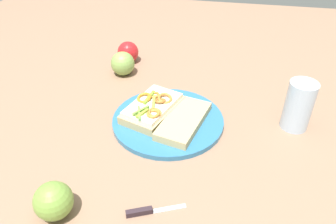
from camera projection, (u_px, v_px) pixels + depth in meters
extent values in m
plane|color=#8E6B53|center=(168.00, 122.00, 0.84)|extent=(2.00, 2.00, 0.00)
cylinder|color=teal|center=(168.00, 120.00, 0.84)|extent=(0.28, 0.28, 0.01)
cube|color=tan|center=(153.00, 110.00, 0.85)|extent=(0.19, 0.15, 0.02)
cube|color=silver|center=(153.00, 104.00, 0.84)|extent=(0.17, 0.14, 0.01)
torus|color=#B67920|center=(144.00, 98.00, 0.84)|extent=(0.04, 0.05, 0.02)
torus|color=#BE8132|center=(153.00, 114.00, 0.79)|extent=(0.04, 0.04, 0.01)
torus|color=#B87832|center=(165.00, 99.00, 0.84)|extent=(0.05, 0.05, 0.02)
torus|color=#C18031|center=(154.00, 95.00, 0.86)|extent=(0.04, 0.04, 0.01)
torus|color=#B6712F|center=(160.00, 101.00, 0.83)|extent=(0.04, 0.04, 0.02)
torus|color=#B77A36|center=(155.00, 113.00, 0.79)|extent=(0.04, 0.04, 0.02)
cube|color=#89AC3F|center=(154.00, 102.00, 0.83)|extent=(0.06, 0.02, 0.01)
cube|color=#76B047|center=(139.00, 113.00, 0.79)|extent=(0.05, 0.02, 0.01)
cube|color=#82B52E|center=(149.00, 97.00, 0.85)|extent=(0.06, 0.02, 0.01)
cube|color=#8CAC35|center=(142.00, 113.00, 0.79)|extent=(0.04, 0.02, 0.01)
cube|color=#7DA941|center=(141.00, 111.00, 0.80)|extent=(0.04, 0.03, 0.01)
cube|color=tan|center=(184.00, 121.00, 0.81)|extent=(0.19, 0.12, 0.02)
sphere|color=olive|center=(54.00, 201.00, 0.60)|extent=(0.10, 0.10, 0.07)
sphere|color=red|center=(128.00, 52.00, 1.09)|extent=(0.08, 0.08, 0.07)
sphere|color=#80A24E|center=(123.00, 64.00, 1.02)|extent=(0.08, 0.08, 0.07)
cylinder|color=silver|center=(299.00, 106.00, 0.79)|extent=(0.07, 0.07, 0.13)
cube|color=silver|center=(170.00, 208.00, 0.62)|extent=(0.03, 0.06, 0.00)
cube|color=#2F2229|center=(140.00, 212.00, 0.61)|extent=(0.03, 0.05, 0.01)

